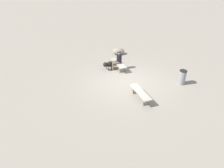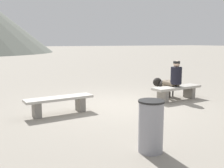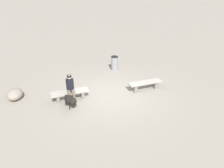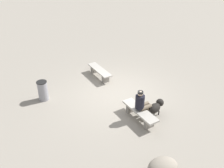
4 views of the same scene
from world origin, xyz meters
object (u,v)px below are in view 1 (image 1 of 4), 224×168
at_px(bench_left, 140,94).
at_px(bench_right, 119,64).
at_px(trash_bin, 182,77).
at_px(seated_person, 118,59).
at_px(dog, 109,64).
at_px(boulder, 118,51).

relative_size(bench_left, bench_right, 1.00).
bearing_deg(trash_bin, seated_person, 44.60).
bearing_deg(bench_left, bench_right, -5.12).
distance_m(bench_right, seated_person, 0.39).
bearing_deg(dog, bench_left, 78.36).
distance_m(seated_person, boulder, 2.62).
height_order(bench_left, trash_bin, trash_bin).
bearing_deg(boulder, bench_left, 171.59).
relative_size(bench_left, boulder, 1.91).
bearing_deg(dog, trash_bin, 118.26).
height_order(bench_right, boulder, boulder).
relative_size(seated_person, dog, 1.42).
bearing_deg(bench_right, boulder, -22.09).
bearing_deg(seated_person, bench_left, -179.74).
xyz_separation_m(seated_person, boulder, (2.42, -0.89, -0.44)).
height_order(seated_person, trash_bin, seated_person).
bearing_deg(bench_left, trash_bin, -80.71).
bearing_deg(dog, seated_person, 149.41).
bearing_deg(seated_person, trash_bin, -135.14).
bearing_deg(bench_right, seated_person, 110.48).
bearing_deg(bench_right, bench_left, 174.88).
distance_m(bench_right, boulder, 2.51).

